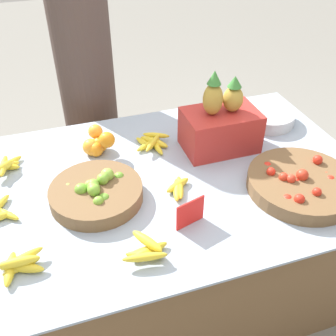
# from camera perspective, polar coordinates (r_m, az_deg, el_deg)

# --- Properties ---
(ground_plane) EXTENTS (12.00, 12.00, 0.00)m
(ground_plane) POSITION_cam_1_polar(r_m,az_deg,el_deg) (2.21, 0.00, -14.74)
(ground_plane) COLOR gray
(market_table) EXTENTS (1.79, 1.16, 0.66)m
(market_table) POSITION_cam_1_polar(r_m,az_deg,el_deg) (1.96, 0.00, -8.82)
(market_table) COLOR brown
(market_table) RESTS_ON ground_plane
(lime_bowl) EXTENTS (0.38, 0.38, 0.11)m
(lime_bowl) POSITION_cam_1_polar(r_m,az_deg,el_deg) (1.63, -10.37, -3.52)
(lime_bowl) COLOR brown
(lime_bowl) RESTS_ON market_table
(tomato_basket) EXTENTS (0.45, 0.45, 0.10)m
(tomato_basket) POSITION_cam_1_polar(r_m,az_deg,el_deg) (1.74, 18.72, -2.13)
(tomato_basket) COLOR brown
(tomato_basket) RESTS_ON market_table
(orange_pile) EXTENTS (0.15, 0.17, 0.13)m
(orange_pile) POSITION_cam_1_polar(r_m,az_deg,el_deg) (1.89, -10.26, 3.53)
(orange_pile) COLOR orange
(orange_pile) RESTS_ON market_table
(metal_bowl) EXTENTS (0.28, 0.28, 0.07)m
(metal_bowl) POSITION_cam_1_polar(r_m,az_deg,el_deg) (2.18, 14.24, 7.20)
(metal_bowl) COLOR silver
(metal_bowl) RESTS_ON market_table
(price_sign) EXTENTS (0.12, 0.04, 0.12)m
(price_sign) POSITION_cam_1_polar(r_m,az_deg,el_deg) (1.49, 3.24, -6.52)
(price_sign) COLOR red
(price_sign) RESTS_ON market_table
(produce_crate) EXTENTS (0.35, 0.23, 0.40)m
(produce_crate) POSITION_cam_1_polar(r_m,az_deg,el_deg) (1.88, 7.61, 6.17)
(produce_crate) COLOR #B22D28
(produce_crate) RESTS_ON market_table
(banana_bunch_front_center) EXTENTS (0.19, 0.18, 0.05)m
(banana_bunch_front_center) POSITION_cam_1_polar(r_m,az_deg,el_deg) (1.93, -2.26, 3.73)
(banana_bunch_front_center) COLOR yellow
(banana_bunch_front_center) RESTS_ON market_table
(banana_bunch_middle_right) EXTENTS (0.18, 0.16, 0.06)m
(banana_bunch_middle_right) POSITION_cam_1_polar(r_m,az_deg,el_deg) (1.40, -3.14, -11.85)
(banana_bunch_middle_right) COLOR yellow
(banana_bunch_middle_right) RESTS_ON market_table
(banana_bunch_back_center) EXTENTS (0.16, 0.18, 0.06)m
(banana_bunch_back_center) POSITION_cam_1_polar(r_m,az_deg,el_deg) (1.90, -22.59, 0.25)
(banana_bunch_back_center) COLOR yellow
(banana_bunch_back_center) RESTS_ON market_table
(banana_bunch_front_right) EXTENTS (0.16, 0.15, 0.06)m
(banana_bunch_front_right) POSITION_cam_1_polar(r_m,az_deg,el_deg) (1.45, -20.89, -13.00)
(banana_bunch_front_right) COLOR yellow
(banana_bunch_front_right) RESTS_ON market_table
(banana_bunch_middle_left) EXTENTS (0.13, 0.16, 0.03)m
(banana_bunch_middle_left) POSITION_cam_1_polar(r_m,az_deg,el_deg) (1.66, 1.43, -2.90)
(banana_bunch_middle_left) COLOR yellow
(banana_bunch_middle_left) RESTS_ON market_table
(vendor_person) EXTENTS (0.32, 0.32, 1.74)m
(vendor_person) POSITION_cam_1_polar(r_m,az_deg,el_deg) (2.37, -11.88, 13.38)
(vendor_person) COLOR #473833
(vendor_person) RESTS_ON ground_plane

